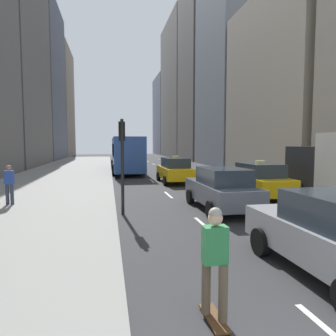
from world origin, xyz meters
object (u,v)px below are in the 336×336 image
object	(u,v)px
taxi_lead	(175,170)
traffic_light_pole	(122,151)
sedan_silver_behind	(221,189)
skateboarder	(215,259)
pedestrian_far_walking	(9,183)
taxi_second	(258,180)
city_bus	(126,153)

from	to	relation	value
taxi_lead	traffic_light_pole	size ratio (longest dim) A/B	1.22
sedan_silver_behind	skateboarder	distance (m)	7.78
skateboarder	pedestrian_far_walking	distance (m)	10.84
taxi_second	skateboarder	world-z (taller)	taxi_second
taxi_lead	skateboarder	size ratio (longest dim) A/B	2.52
taxi_second	skateboarder	bearing A→B (deg)	-121.06
city_bus	pedestrian_far_walking	size ratio (longest dim) A/B	7.04
sedan_silver_behind	city_bus	size ratio (longest dim) A/B	0.38
sedan_silver_behind	pedestrian_far_walking	world-z (taller)	pedestrian_far_walking
taxi_second	city_bus	world-z (taller)	city_bus
sedan_silver_behind	traffic_light_pole	bearing A→B (deg)	178.92
sedan_silver_behind	traffic_light_pole	world-z (taller)	traffic_light_pole
taxi_lead	traffic_light_pole	bearing A→B (deg)	-114.59
taxi_second	city_bus	xyz separation A→B (m)	(-5.61, 15.21, 0.91)
city_bus	skateboarder	world-z (taller)	city_bus
taxi_lead	city_bus	size ratio (longest dim) A/B	0.38
taxi_second	traffic_light_pole	size ratio (longest dim) A/B	1.22
taxi_second	sedan_silver_behind	bearing A→B (deg)	-140.71
taxi_lead	pedestrian_far_walking	distance (m)	10.80
traffic_light_pole	taxi_second	bearing A→B (deg)	18.18
sedan_silver_behind	taxi_lead	bearing A→B (deg)	90.00
pedestrian_far_walking	city_bus	bearing A→B (deg)	69.68
taxi_lead	city_bus	xyz separation A→B (m)	(-2.81, 8.80, 0.91)
sedan_silver_behind	city_bus	bearing A→B (deg)	99.13
pedestrian_far_walking	skateboarder	bearing A→B (deg)	-58.91
taxi_second	city_bus	bearing A→B (deg)	110.25
traffic_light_pole	taxi_lead	bearing A→B (deg)	65.41
taxi_second	pedestrian_far_walking	size ratio (longest dim) A/B	2.67
taxi_lead	sedan_silver_behind	world-z (taller)	taxi_lead
taxi_lead	taxi_second	size ratio (longest dim) A/B	1.00
city_bus	taxi_lead	bearing A→B (deg)	-72.27
taxi_second	pedestrian_far_walking	xyz separation A→B (m)	(-11.33, -0.22, 0.19)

